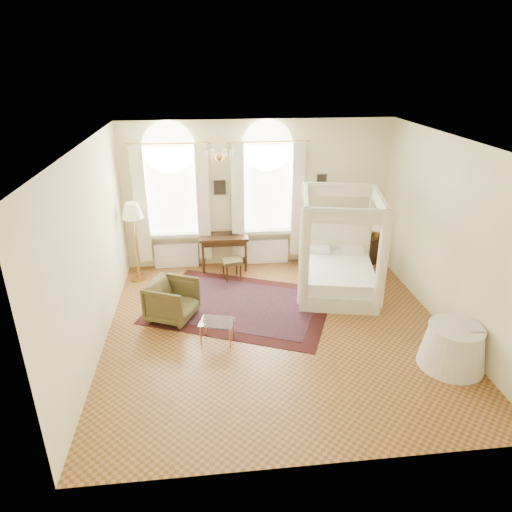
{
  "coord_description": "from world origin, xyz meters",
  "views": [
    {
      "loc": [
        -1.16,
        -6.91,
        4.48
      ],
      "look_at": [
        -0.33,
        0.4,
        1.28
      ],
      "focal_mm": 32.0,
      "sensor_mm": 36.0,
      "label": 1
    }
  ],
  "objects_px": {
    "canopy_bed": "(337,271)",
    "nightstand": "(372,249)",
    "floor_lamp": "(132,215)",
    "coffee_table": "(217,323)",
    "side_table": "(453,346)",
    "stool": "(232,262)",
    "writing_desk": "(224,240)",
    "armchair": "(172,300)"
  },
  "relations": [
    {
      "from": "nightstand",
      "to": "floor_lamp",
      "type": "height_order",
      "value": "floor_lamp"
    },
    {
      "from": "coffee_table",
      "to": "side_table",
      "type": "distance_m",
      "value": 3.8
    },
    {
      "from": "writing_desk",
      "to": "canopy_bed",
      "type": "bearing_deg",
      "value": -32.0
    },
    {
      "from": "side_table",
      "to": "canopy_bed",
      "type": "bearing_deg",
      "value": 113.38
    },
    {
      "from": "writing_desk",
      "to": "side_table",
      "type": "bearing_deg",
      "value": -49.96
    },
    {
      "from": "writing_desk",
      "to": "floor_lamp",
      "type": "height_order",
      "value": "floor_lamp"
    },
    {
      "from": "armchair",
      "to": "floor_lamp",
      "type": "relative_size",
      "value": 0.47
    },
    {
      "from": "canopy_bed",
      "to": "armchair",
      "type": "xyz_separation_m",
      "value": [
        -3.31,
        -0.68,
        -0.1
      ]
    },
    {
      "from": "nightstand",
      "to": "writing_desk",
      "type": "bearing_deg",
      "value": 180.0
    },
    {
      "from": "writing_desk",
      "to": "stool",
      "type": "xyz_separation_m",
      "value": [
        0.14,
        -0.56,
        -0.3
      ]
    },
    {
      "from": "side_table",
      "to": "armchair",
      "type": "bearing_deg",
      "value": 156.48
    },
    {
      "from": "writing_desk",
      "to": "stool",
      "type": "bearing_deg",
      "value": -76.15
    },
    {
      "from": "writing_desk",
      "to": "floor_lamp",
      "type": "bearing_deg",
      "value": -169.01
    },
    {
      "from": "canopy_bed",
      "to": "side_table",
      "type": "bearing_deg",
      "value": -66.62
    },
    {
      "from": "canopy_bed",
      "to": "coffee_table",
      "type": "distance_m",
      "value": 2.96
    },
    {
      "from": "floor_lamp",
      "to": "side_table",
      "type": "relative_size",
      "value": 1.71
    },
    {
      "from": "stool",
      "to": "armchair",
      "type": "xyz_separation_m",
      "value": [
        -1.2,
        -1.53,
        -0.02
      ]
    },
    {
      "from": "canopy_bed",
      "to": "nightstand",
      "type": "xyz_separation_m",
      "value": [
        1.26,
        1.41,
        -0.16
      ]
    },
    {
      "from": "canopy_bed",
      "to": "stool",
      "type": "xyz_separation_m",
      "value": [
        -2.11,
        0.85,
        -0.08
      ]
    },
    {
      "from": "coffee_table",
      "to": "side_table",
      "type": "xyz_separation_m",
      "value": [
        3.65,
        -1.06,
        -0.01
      ]
    },
    {
      "from": "writing_desk",
      "to": "armchair",
      "type": "relative_size",
      "value": 1.33
    },
    {
      "from": "stool",
      "to": "armchair",
      "type": "height_order",
      "value": "armchair"
    },
    {
      "from": "stool",
      "to": "coffee_table",
      "type": "relative_size",
      "value": 0.74
    },
    {
      "from": "canopy_bed",
      "to": "side_table",
      "type": "xyz_separation_m",
      "value": [
        1.13,
        -2.62,
        -0.13
      ]
    },
    {
      "from": "writing_desk",
      "to": "floor_lamp",
      "type": "relative_size",
      "value": 0.62
    },
    {
      "from": "stool",
      "to": "coffee_table",
      "type": "height_order",
      "value": "stool"
    },
    {
      "from": "canopy_bed",
      "to": "stool",
      "type": "distance_m",
      "value": 2.28
    },
    {
      "from": "stool",
      "to": "coffee_table",
      "type": "bearing_deg",
      "value": -99.52
    },
    {
      "from": "armchair",
      "to": "writing_desk",
      "type": "bearing_deg",
      "value": -2.84
    },
    {
      "from": "armchair",
      "to": "floor_lamp",
      "type": "distance_m",
      "value": 2.22
    },
    {
      "from": "writing_desk",
      "to": "coffee_table",
      "type": "relative_size",
      "value": 1.66
    },
    {
      "from": "canopy_bed",
      "to": "nightstand",
      "type": "bearing_deg",
      "value": 48.19
    },
    {
      "from": "nightstand",
      "to": "side_table",
      "type": "relative_size",
      "value": 0.62
    },
    {
      "from": "floor_lamp",
      "to": "writing_desk",
      "type": "bearing_deg",
      "value": 10.99
    },
    {
      "from": "canopy_bed",
      "to": "armchair",
      "type": "distance_m",
      "value": 3.39
    },
    {
      "from": "coffee_table",
      "to": "floor_lamp",
      "type": "relative_size",
      "value": 0.38
    },
    {
      "from": "nightstand",
      "to": "floor_lamp",
      "type": "relative_size",
      "value": 0.36
    },
    {
      "from": "floor_lamp",
      "to": "canopy_bed",
      "type": "bearing_deg",
      "value": -14.06
    },
    {
      "from": "nightstand",
      "to": "side_table",
      "type": "xyz_separation_m",
      "value": [
        -0.12,
        -4.02,
        0.02
      ]
    },
    {
      "from": "writing_desk",
      "to": "floor_lamp",
      "type": "distance_m",
      "value": 2.09
    },
    {
      "from": "nightstand",
      "to": "stool",
      "type": "bearing_deg",
      "value": -170.57
    },
    {
      "from": "writing_desk",
      "to": "side_table",
      "type": "xyz_separation_m",
      "value": [
        3.38,
        -4.02,
        -0.35
      ]
    }
  ]
}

